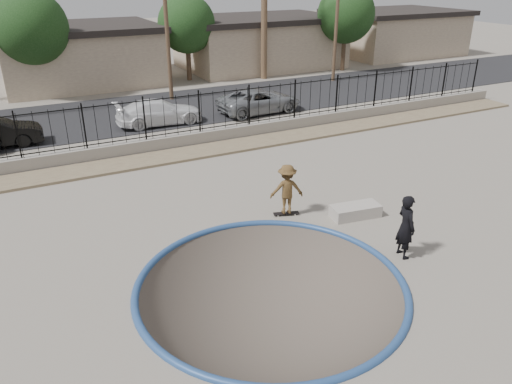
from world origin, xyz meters
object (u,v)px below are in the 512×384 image
object	(u,v)px
videographer	(406,227)
car_c	(159,112)
skateboard	(286,213)
concrete_ledge	(355,211)
car_d	(259,101)
skater	(287,192)

from	to	relation	value
videographer	car_c	xyz separation A→B (m)	(-2.25, 15.54, -0.26)
skateboard	concrete_ledge	bearing A→B (deg)	-11.63
concrete_ledge	car_d	xyz separation A→B (m)	(3.06, 12.68, 0.49)
car_d	skater	bearing A→B (deg)	153.31
videographer	car_d	size ratio (longest dim) A/B	0.40
concrete_ledge	car_c	distance (m)	13.24
concrete_ledge	videographer	bearing A→B (deg)	-96.89
videographer	concrete_ledge	size ratio (longest dim) A/B	1.16
skateboard	car_c	size ratio (longest dim) A/B	0.20
skateboard	car_c	bearing A→B (deg)	111.27
skater	videographer	xyz separation A→B (m)	(1.64, -3.68, 0.10)
car_c	car_d	size ratio (longest dim) A/B	0.93
skater	concrete_ledge	size ratio (longest dim) A/B	1.04
concrete_ledge	car_d	bearing A→B (deg)	76.42
concrete_ledge	car_c	size ratio (longest dim) A/B	0.37
videographer	concrete_ledge	xyz separation A→B (m)	(0.31, 2.56, -0.73)
skateboard	videographer	world-z (taller)	videographer
skater	car_d	size ratio (longest dim) A/B	0.35
skater	videographer	size ratio (longest dim) A/B	0.89
concrete_ledge	car_d	world-z (taller)	car_d
videographer	concrete_ledge	distance (m)	2.68
skateboard	skater	bearing A→B (deg)	18.34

